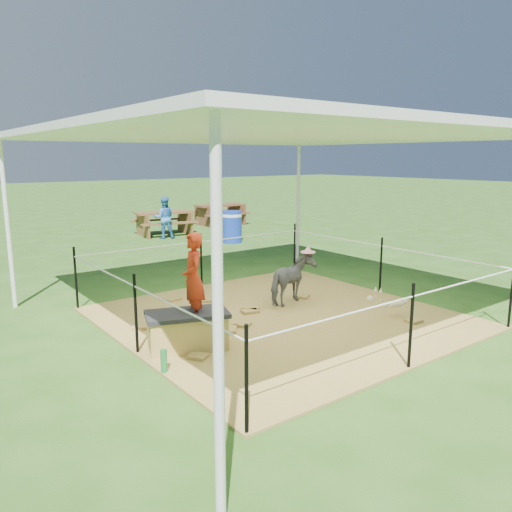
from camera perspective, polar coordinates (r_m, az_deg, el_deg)
ground at (r=7.44m, az=2.81°, el=-7.16°), size 90.00×90.00×0.00m
hay_patch at (r=7.43m, az=2.81°, el=-7.05°), size 4.60×4.60×0.03m
canopy_tent at (r=7.07m, az=3.02°, el=14.03°), size 6.30×6.30×2.90m
rope_fence at (r=7.26m, az=2.85°, el=-2.33°), size 4.54×4.54×1.00m
straw_bale at (r=6.24m, az=-7.83°, el=-8.63°), size 1.03×0.75×0.41m
dark_cloth at (r=6.16m, az=-7.89°, el=-6.59°), size 1.11×0.82×0.05m
woman at (r=6.07m, az=-7.20°, el=-1.64°), size 0.39×0.47×1.12m
green_bottle at (r=5.66m, az=-10.49°, el=-11.69°), size 0.09×0.09×0.26m
pony at (r=7.99m, az=4.17°, el=-2.74°), size 1.01×0.70×0.78m
pink_hat at (r=7.89m, az=4.22°, el=0.41°), size 0.24×0.24×0.11m
foal at (r=7.64m, az=15.77°, el=-5.11°), size 0.88×0.64×0.44m
trash_barrel at (r=13.94m, az=-2.79°, el=3.36°), size 0.67×0.67×0.88m
picnic_table_near at (r=15.54m, az=-10.43°, el=3.70°), size 1.88×1.47×0.72m
picnic_table_far at (r=17.69m, az=-4.12°, el=4.75°), size 1.78×1.32×0.72m
distant_person at (r=14.83m, az=-10.44°, el=4.33°), size 0.73×0.66×1.23m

